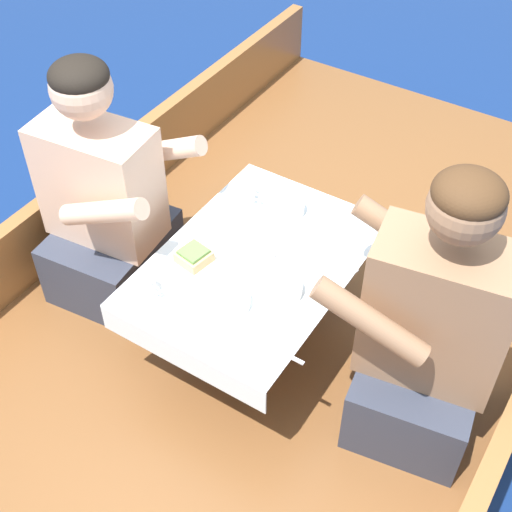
{
  "coord_description": "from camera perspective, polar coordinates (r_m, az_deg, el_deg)",
  "views": [
    {
      "loc": [
        0.88,
        -1.39,
        2.37
      ],
      "look_at": [
        0.0,
        -0.0,
        0.76
      ],
      "focal_mm": 50.0,
      "sensor_mm": 36.0,
      "label": 1
    }
  ],
  "objects": [
    {
      "name": "gunwale_starboard",
      "position": [
        2.33,
        19.53,
        -12.87
      ],
      "size": [
        0.06,
        3.67,
        0.3
      ],
      "primitive_type": "cube",
      "color": "#936033",
      "rests_on": "boat_deck"
    },
    {
      "name": "person_port",
      "position": [
        2.58,
        -11.96,
        3.94
      ],
      "size": [
        0.55,
        0.48,
        0.95
      ],
      "rotation": [
        0.0,
        0.0,
        0.1
      ],
      "color": "#333847",
      "rests_on": "boat_deck"
    },
    {
      "name": "boat_deck",
      "position": [
        2.74,
        0.01,
        -8.66
      ],
      "size": [
        1.85,
        3.67,
        0.35
      ],
      "primitive_type": "cube",
      "color": "brown",
      "rests_on": "ground_plane"
    },
    {
      "name": "utensil_spoon_center",
      "position": [
        2.07,
        1.13,
        -7.23
      ],
      "size": [
        0.17,
        0.02,
        0.01
      ],
      "rotation": [
        0.0,
        0.0,
        3.13
      ],
      "color": "silver",
      "rests_on": "cockpit_table"
    },
    {
      "name": "plate_sandwich",
      "position": [
        2.31,
        -4.95,
        -0.49
      ],
      "size": [
        0.18,
        0.18,
        0.01
      ],
      "color": "white",
      "rests_on": "cockpit_table"
    },
    {
      "name": "bowl_port_near",
      "position": [
        2.48,
        2.44,
        4.0
      ],
      "size": [
        0.13,
        0.13,
        0.04
      ],
      "color": "white",
      "rests_on": "cockpit_table"
    },
    {
      "name": "utensil_knife_port",
      "position": [
        2.33,
        6.62,
        -0.12
      ],
      "size": [
        0.17,
        0.06,
        0.0
      ],
      "rotation": [
        0.0,
        0.0,
        2.85
      ],
      "color": "silver",
      "rests_on": "cockpit_table"
    },
    {
      "name": "person_starboard",
      "position": [
        2.15,
        13.68,
        -6.17
      ],
      "size": [
        0.57,
        0.51,
        0.98
      ],
      "rotation": [
        0.0,
        0.0,
        3.3
      ],
      "color": "#333847",
      "rests_on": "boat_deck"
    },
    {
      "name": "sandwich",
      "position": [
        2.29,
        -4.99,
        -0.0
      ],
      "size": [
        0.11,
        0.11,
        0.05
      ],
      "rotation": [
        0.0,
        0.0,
        -0.18
      ],
      "color": "tan",
      "rests_on": "plate_sandwich"
    },
    {
      "name": "coffee_cup_starboard",
      "position": [
        2.22,
        -8.76,
        -2.32
      ],
      "size": [
        0.09,
        0.06,
        0.06
      ],
      "color": "white",
      "rests_on": "cockpit_table"
    },
    {
      "name": "bowl_center_far",
      "position": [
        2.2,
        1.93,
        -2.52
      ],
      "size": [
        0.14,
        0.14,
        0.04
      ],
      "color": "white",
      "rests_on": "cockpit_table"
    },
    {
      "name": "utensil_spoon_starboard",
      "position": [
        2.38,
        3.28,
        1.25
      ],
      "size": [
        0.17,
        0.03,
        0.01
      ],
      "rotation": [
        0.0,
        0.0,
        3.06
      ],
      "color": "silver",
      "rests_on": "cockpit_table"
    },
    {
      "name": "gunwale_port",
      "position": [
        2.92,
        -15.01,
        3.05
      ],
      "size": [
        0.06,
        3.67,
        0.3
      ],
      "primitive_type": "cube",
      "color": "#936033",
      "rests_on": "boat_deck"
    },
    {
      "name": "utensil_knife_starboard",
      "position": [
        2.46,
        -1.98,
        2.91
      ],
      "size": [
        0.14,
        0.12,
        0.0
      ],
      "rotation": [
        0.0,
        0.0,
        0.71
      ],
      "color": "silver",
      "rests_on": "cockpit_table"
    },
    {
      "name": "ground_plane",
      "position": [
        2.88,
        0.01,
        -10.77
      ],
      "size": [
        60.0,
        60.0,
        0.0
      ],
      "primitive_type": "plane",
      "color": "navy"
    },
    {
      "name": "utensil_spoon_port",
      "position": [
        2.49,
        7.07,
        3.24
      ],
      "size": [
        0.17,
        0.07,
        0.01
      ],
      "rotation": [
        0.0,
        0.0,
        2.8
      ],
      "color": "silver",
      "rests_on": "cockpit_table"
    },
    {
      "name": "bowl_starboard_near",
      "position": [
        2.17,
        -2.26,
        -3.52
      ],
      "size": [
        0.14,
        0.14,
        0.04
      ],
      "color": "white",
      "rests_on": "cockpit_table"
    },
    {
      "name": "plate_bread",
      "position": [
        2.34,
        -0.53,
        0.49
      ],
      "size": [
        0.18,
        0.18,
        0.01
      ],
      "color": "white",
      "rests_on": "cockpit_table"
    },
    {
      "name": "coffee_cup_port",
      "position": [
        2.51,
        -0.94,
        5.12
      ],
      "size": [
        0.11,
        0.08,
        0.07
      ],
      "color": "white",
      "rests_on": "cockpit_table"
    },
    {
      "name": "cockpit_table",
      "position": [
        2.34,
        0.0,
        -1.04
      ],
      "size": [
        0.6,
        0.84,
        0.38
      ],
      "color": "#B2B2B7",
      "rests_on": "boat_deck"
    }
  ]
}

